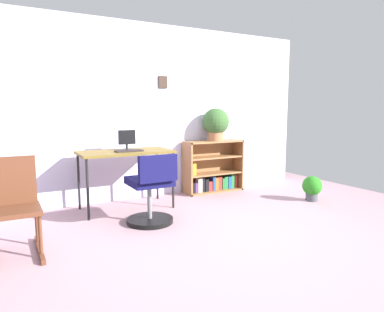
{
  "coord_description": "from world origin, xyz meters",
  "views": [
    {
      "loc": [
        -1.88,
        -2.55,
        1.27
      ],
      "look_at": [
        0.14,
        1.14,
        0.7
      ],
      "focal_mm": 32.62,
      "sensor_mm": 36.0,
      "label": 1
    }
  ],
  "objects_px": {
    "potted_plant_floor": "(312,187)",
    "potted_plant_on_shelf": "(216,123)",
    "desk": "(126,155)",
    "bookshelf_low": "(212,170)",
    "office_chair": "(151,193)",
    "monitor": "(127,141)",
    "rocking_chair": "(14,205)",
    "keyboard": "(129,151)"
  },
  "relations": [
    {
      "from": "potted_plant_floor",
      "to": "potted_plant_on_shelf",
      "type": "bearing_deg",
      "value": 128.38
    },
    {
      "from": "desk",
      "to": "potted_plant_floor",
      "type": "distance_m",
      "value": 2.58
    },
    {
      "from": "bookshelf_low",
      "to": "potted_plant_floor",
      "type": "relative_size",
      "value": 2.7
    },
    {
      "from": "office_chair",
      "to": "bookshelf_low",
      "type": "relative_size",
      "value": 0.85
    },
    {
      "from": "potted_plant_on_shelf",
      "to": "potted_plant_floor",
      "type": "distance_m",
      "value": 1.66
    },
    {
      "from": "monitor",
      "to": "potted_plant_floor",
      "type": "bearing_deg",
      "value": -21.51
    },
    {
      "from": "monitor",
      "to": "bookshelf_low",
      "type": "relative_size",
      "value": 0.28
    },
    {
      "from": "rocking_chair",
      "to": "potted_plant_on_shelf",
      "type": "relative_size",
      "value": 1.73
    },
    {
      "from": "potted_plant_floor",
      "to": "desk",
      "type": "bearing_deg",
      "value": 159.87
    },
    {
      "from": "office_chair",
      "to": "potted_plant_floor",
      "type": "relative_size",
      "value": 2.3
    },
    {
      "from": "rocking_chair",
      "to": "potted_plant_on_shelf",
      "type": "height_order",
      "value": "potted_plant_on_shelf"
    },
    {
      "from": "rocking_chair",
      "to": "bookshelf_low",
      "type": "bearing_deg",
      "value": 22.89
    },
    {
      "from": "office_chair",
      "to": "monitor",
      "type": "bearing_deg",
      "value": 90.67
    },
    {
      "from": "monitor",
      "to": "bookshelf_low",
      "type": "bearing_deg",
      "value": 9.65
    },
    {
      "from": "office_chair",
      "to": "bookshelf_low",
      "type": "height_order",
      "value": "office_chair"
    },
    {
      "from": "office_chair",
      "to": "keyboard",
      "type": "bearing_deg",
      "value": 92.87
    },
    {
      "from": "keyboard",
      "to": "office_chair",
      "type": "distance_m",
      "value": 0.75
    },
    {
      "from": "rocking_chair",
      "to": "potted_plant_on_shelf",
      "type": "xyz_separation_m",
      "value": [
        2.79,
        1.11,
        0.62
      ]
    },
    {
      "from": "potted_plant_on_shelf",
      "to": "monitor",
      "type": "bearing_deg",
      "value": -172.56
    },
    {
      "from": "desk",
      "to": "office_chair",
      "type": "relative_size",
      "value": 1.45
    },
    {
      "from": "rocking_chair",
      "to": "monitor",
      "type": "bearing_deg",
      "value": 34.61
    },
    {
      "from": "keyboard",
      "to": "bookshelf_low",
      "type": "xyz_separation_m",
      "value": [
        1.44,
        0.38,
        -0.42
      ]
    },
    {
      "from": "rocking_chair",
      "to": "potted_plant_floor",
      "type": "height_order",
      "value": "rocking_chair"
    },
    {
      "from": "bookshelf_low",
      "to": "potted_plant_floor",
      "type": "bearing_deg",
      "value": -51.84
    },
    {
      "from": "keyboard",
      "to": "potted_plant_floor",
      "type": "xyz_separation_m",
      "value": [
        2.36,
        -0.78,
        -0.56
      ]
    },
    {
      "from": "desk",
      "to": "office_chair",
      "type": "distance_m",
      "value": 0.8
    },
    {
      "from": "bookshelf_low",
      "to": "potted_plant_on_shelf",
      "type": "bearing_deg",
      "value": -56.9
    },
    {
      "from": "keyboard",
      "to": "desk",
      "type": "bearing_deg",
      "value": 99.35
    },
    {
      "from": "keyboard",
      "to": "potted_plant_on_shelf",
      "type": "xyz_separation_m",
      "value": [
        1.48,
        0.33,
        0.3
      ]
    },
    {
      "from": "potted_plant_on_shelf",
      "to": "desk",
      "type": "bearing_deg",
      "value": -170.86
    },
    {
      "from": "keyboard",
      "to": "bookshelf_low",
      "type": "height_order",
      "value": "bookshelf_low"
    },
    {
      "from": "monitor",
      "to": "potted_plant_on_shelf",
      "type": "relative_size",
      "value": 0.53
    },
    {
      "from": "office_chair",
      "to": "rocking_chair",
      "type": "bearing_deg",
      "value": -173.55
    },
    {
      "from": "potted_plant_floor",
      "to": "keyboard",
      "type": "bearing_deg",
      "value": 161.75
    },
    {
      "from": "keyboard",
      "to": "office_chair",
      "type": "bearing_deg",
      "value": -87.13
    },
    {
      "from": "keyboard",
      "to": "potted_plant_floor",
      "type": "distance_m",
      "value": 2.54
    },
    {
      "from": "potted_plant_on_shelf",
      "to": "potted_plant_floor",
      "type": "bearing_deg",
      "value": -51.62
    },
    {
      "from": "desk",
      "to": "monitor",
      "type": "height_order",
      "value": "monitor"
    },
    {
      "from": "keyboard",
      "to": "potted_plant_on_shelf",
      "type": "relative_size",
      "value": 0.68
    },
    {
      "from": "keyboard",
      "to": "potted_plant_floor",
      "type": "bearing_deg",
      "value": -18.25
    },
    {
      "from": "office_chair",
      "to": "potted_plant_on_shelf",
      "type": "relative_size",
      "value": 1.62
    },
    {
      "from": "bookshelf_low",
      "to": "potted_plant_on_shelf",
      "type": "relative_size",
      "value": 1.91
    }
  ]
}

